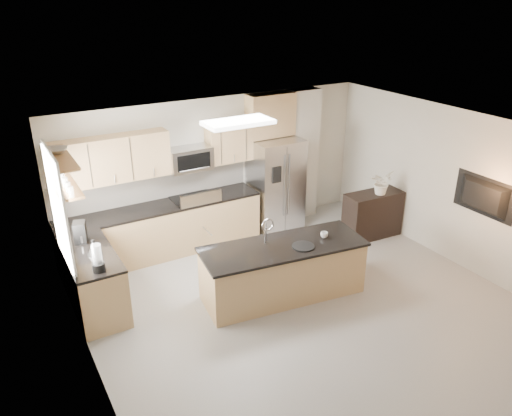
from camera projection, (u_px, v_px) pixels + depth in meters
floor at (318, 318)px, 7.15m from camera, size 6.50×6.50×0.00m
ceiling at (328, 143)px, 6.10m from camera, size 6.00×6.50×0.02m
wall_back at (216, 168)px, 9.20m from camera, size 6.00×0.02×2.60m
wall_left at (94, 302)px, 5.26m from camera, size 0.02×6.50×2.60m
wall_right at (473, 195)px, 8.00m from camera, size 0.02×6.50×2.60m
back_counter at (163, 229)px, 8.72m from camera, size 3.55×0.66×1.44m
left_counter at (94, 281)px, 7.21m from camera, size 0.66×1.50×0.92m
range at (196, 222)px, 9.00m from camera, size 0.76×0.64×1.14m
upper_cabinets at (149, 154)px, 8.27m from camera, size 3.50×0.33×0.75m
microwave at (190, 159)px, 8.63m from camera, size 0.76×0.40×0.40m
refrigerator at (275, 184)px, 9.55m from camera, size 0.92×0.78×1.78m
partition_column at (302, 155)px, 9.92m from camera, size 0.60×0.30×2.60m
window at (59, 210)px, 6.59m from camera, size 0.04×1.15×1.65m
shelf_lower at (64, 185)px, 6.61m from camera, size 0.30×1.20×0.04m
shelf_upper at (59, 158)px, 6.46m from camera, size 0.30×1.20×0.04m
ceiling_fixture at (238, 122)px, 7.20m from camera, size 1.00×0.50×0.06m
island at (283, 270)px, 7.53m from camera, size 2.56×1.21×1.28m
credenza at (372, 215)px, 9.37m from camera, size 1.12×0.52×0.87m
cup at (324, 235)px, 7.58m from camera, size 0.13×0.13×0.09m
platter at (303, 246)px, 7.32m from camera, size 0.35×0.35×0.02m
blender at (98, 260)px, 6.51m from camera, size 0.17×0.17×0.39m
kettle at (94, 248)px, 6.93m from camera, size 0.18×0.18×0.23m
coffee_maker at (80, 233)px, 7.26m from camera, size 0.22×0.25×0.32m
bowl at (56, 150)px, 6.57m from camera, size 0.49×0.49×0.09m
flower_vase at (382, 177)px, 9.04m from camera, size 0.72×0.66×0.66m
television at (481, 197)px, 7.78m from camera, size 0.14×1.08×0.62m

